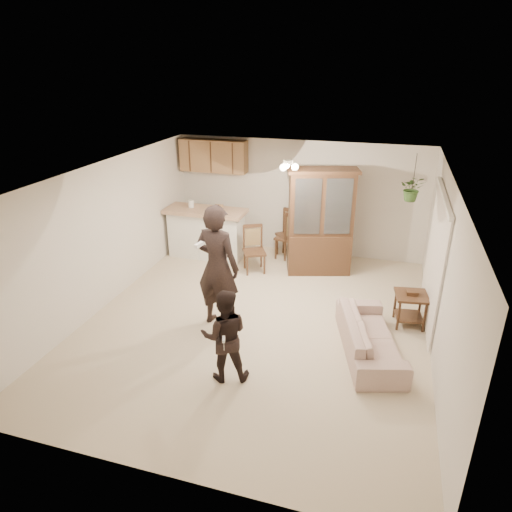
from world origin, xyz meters
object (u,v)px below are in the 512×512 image
(adult, at_px, (218,274))
(side_table, at_px, (410,309))
(chair_hutch_left, at_px, (288,245))
(chair_bar, at_px, (254,259))
(chair_hutch_right, at_px, (289,243))
(sofa, at_px, (370,331))
(child, at_px, (225,335))
(china_hutch, at_px, (320,223))

(adult, relative_size, side_table, 2.91)
(chair_hutch_left, bearing_deg, side_table, -28.17)
(chair_bar, relative_size, chair_hutch_right, 0.88)
(sofa, relative_size, child, 1.39)
(sofa, height_order, chair_hutch_left, chair_hutch_left)
(chair_hutch_left, height_order, chair_hutch_right, chair_hutch_right)
(child, xyz_separation_m, china_hutch, (0.65, 3.78, 0.38))
(adult, distance_m, chair_hutch_right, 3.18)
(sofa, bearing_deg, child, 106.63)
(sofa, xyz_separation_m, adult, (-2.44, 0.13, 0.53))
(sofa, bearing_deg, side_table, -45.85)
(adult, xyz_separation_m, child, (0.59, -1.29, -0.22))
(sofa, bearing_deg, chair_bar, 32.30)
(side_table, xyz_separation_m, chair_bar, (-3.04, 1.25, -0.02))
(china_hutch, height_order, side_table, china_hutch)
(child, bearing_deg, side_table, -157.27)
(side_table, distance_m, chair_hutch_left, 3.33)
(chair_bar, xyz_separation_m, chair_hutch_left, (0.50, 0.89, 0.03))
(china_hutch, height_order, chair_hutch_right, china_hutch)
(chair_bar, bearing_deg, child, -106.59)
(china_hutch, bearing_deg, chair_bar, -179.87)
(china_hutch, relative_size, side_table, 3.47)
(chair_bar, bearing_deg, china_hutch, -10.07)
(adult, height_order, china_hutch, china_hutch)
(sofa, distance_m, chair_hutch_left, 3.70)
(china_hutch, distance_m, chair_bar, 1.53)
(side_table, height_order, chair_bar, chair_bar)
(sofa, distance_m, chair_hutch_right, 3.76)
(adult, distance_m, china_hutch, 2.78)
(sofa, relative_size, side_table, 3.03)
(china_hutch, bearing_deg, side_table, -59.11)
(sofa, bearing_deg, china_hutch, 9.27)
(chair_bar, xyz_separation_m, chair_hutch_right, (0.51, 0.98, 0.04))
(side_table, relative_size, chair_hutch_right, 0.56)
(china_hutch, xyz_separation_m, chair_hutch_right, (-0.75, 0.60, -0.75))
(sofa, relative_size, adult, 1.04)
(adult, xyz_separation_m, side_table, (3.02, 0.85, -0.61))
(china_hutch, relative_size, chair_hutch_left, 1.99)
(china_hutch, relative_size, chair_hutch_right, 1.95)
(sofa, height_order, china_hutch, china_hutch)
(side_table, distance_m, chair_hutch_right, 3.37)
(chair_bar, bearing_deg, chair_hutch_left, 33.93)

